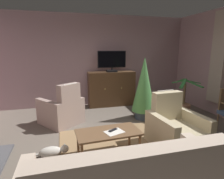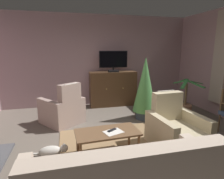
# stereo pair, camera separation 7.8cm
# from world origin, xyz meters

# --- Properties ---
(ground_plane) EXTENTS (6.54, 6.13, 0.04)m
(ground_plane) POSITION_xyz_m (0.00, 0.00, -0.02)
(ground_plane) COLOR #665B51
(wall_back) EXTENTS (6.54, 0.10, 2.84)m
(wall_back) POSITION_xyz_m (0.00, 2.82, 1.42)
(wall_back) COLOR gray
(wall_back) RESTS_ON ground_plane
(curtain_panel_far) EXTENTS (0.10, 0.44, 2.39)m
(curtain_panel_far) POSITION_xyz_m (2.91, 0.90, 1.56)
(curtain_panel_far) COLOR #B2A393
(rug_central) EXTENTS (2.46, 1.99, 0.01)m
(rug_central) POSITION_xyz_m (0.01, -0.19, 0.01)
(rug_central) COLOR #8E704C
(rug_central) RESTS_ON ground_plane
(tv_cabinet) EXTENTS (1.47, 0.46, 1.09)m
(tv_cabinet) POSITION_xyz_m (0.41, 2.47, 0.52)
(tv_cabinet) COLOR #352315
(tv_cabinet) RESTS_ON ground_plane
(television) EXTENTS (0.88, 0.20, 0.65)m
(television) POSITION_xyz_m (0.41, 2.41, 1.44)
(television) COLOR black
(television) RESTS_ON tv_cabinet
(coffee_table) EXTENTS (1.08, 0.59, 0.45)m
(coffee_table) POSITION_xyz_m (-0.41, -0.39, 0.40)
(coffee_table) COLOR brown
(coffee_table) RESTS_ON ground_plane
(tv_remote) EXTENTS (0.17, 0.13, 0.02)m
(tv_remote) POSITION_xyz_m (-0.32, -0.38, 0.46)
(tv_remote) COLOR black
(tv_remote) RESTS_ON coffee_table
(folded_newspaper) EXTENTS (0.35, 0.30, 0.01)m
(folded_newspaper) POSITION_xyz_m (-0.32, -0.43, 0.45)
(folded_newspaper) COLOR silver
(folded_newspaper) RESTS_ON coffee_table
(armchair_angled_to_table) EXTENTS (0.92, 0.97, 0.99)m
(armchair_angled_to_table) POSITION_xyz_m (0.90, -0.35, 0.31)
(armchair_angled_to_table) COLOR tan
(armchair_angled_to_table) RESTS_ON ground_plane
(armchair_in_far_corner) EXTENTS (1.16, 1.17, 1.04)m
(armchair_in_far_corner) POSITION_xyz_m (-1.15, 1.31, 0.33)
(armchair_in_far_corner) COLOR #A3897F
(armchair_in_far_corner) RESTS_ON ground_plane
(potted_plant_small_fern_corner) EXTENTS (0.83, 1.01, 1.06)m
(potted_plant_small_fern_corner) POSITION_xyz_m (1.91, 0.83, 0.27)
(potted_plant_small_fern_corner) COLOR #99664C
(potted_plant_small_fern_corner) RESTS_ON ground_plane
(potted_plant_on_hearth_side) EXTENTS (0.60, 0.60, 1.61)m
(potted_plant_on_hearth_side) POSITION_xyz_m (0.91, 1.11, 0.85)
(potted_plant_on_hearth_side) COLOR #3D4C5B
(potted_plant_on_hearth_side) RESTS_ON ground_plane
(cat) EXTENTS (0.69, 0.19, 0.20)m
(cat) POSITION_xyz_m (-1.32, -0.16, 0.10)
(cat) COLOR beige
(cat) RESTS_ON ground_plane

